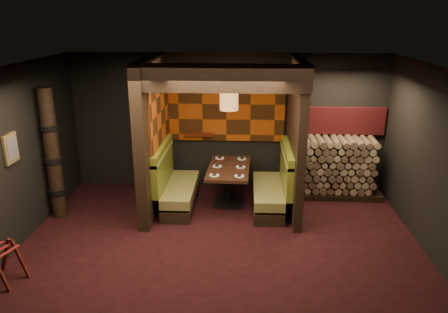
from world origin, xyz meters
TOP-DOWN VIEW (x-y plane):
  - floor at (0.00, 0.00)m, footprint 6.50×5.50m
  - ceiling at (0.00, 0.00)m, footprint 6.50×5.50m
  - wall_back at (0.00, 2.76)m, footprint 6.50×0.02m
  - wall_front at (0.00, -2.76)m, footprint 6.50×0.02m
  - wall_left at (-3.26, 0.00)m, footprint 0.02×5.50m
  - wall_right at (3.26, 0.00)m, footprint 0.02×5.50m
  - partition_left at (-1.35, 1.65)m, footprint 0.20×2.20m
  - partition_right at (1.30, 1.70)m, footprint 0.15×2.10m
  - header_beam at (-0.02, 0.70)m, footprint 2.85×0.18m
  - tapa_back_panel at (-0.02, 2.71)m, footprint 2.40×0.06m
  - tapa_side_panel at (-1.23, 1.82)m, footprint 0.04×1.85m
  - lacquer_shelf at (-0.60, 2.65)m, footprint 0.60×0.12m
  - booth_bench_left at (-0.96, 1.65)m, footprint 0.68×1.60m
  - booth_bench_right at (0.93, 1.65)m, footprint 0.68×1.60m
  - dining_table at (0.07, 1.83)m, footprint 0.84×1.47m
  - place_settings at (0.07, 1.83)m, footprint 0.67×1.19m
  - pendant_lamp at (0.07, 1.78)m, footprint 0.34×0.34m
  - framed_picture at (-3.22, 0.10)m, footprint 0.05×0.36m
  - luggage_rack at (-2.97, -0.97)m, footprint 0.66×0.55m
  - totem_column at (-3.05, 1.10)m, footprint 0.31×0.31m
  - firewood_stack at (2.29, 2.35)m, footprint 1.73×0.70m
  - mosaic_header at (2.29, 2.68)m, footprint 1.83×0.10m
  - bay_front_post at (1.39, 1.96)m, footprint 0.08×0.08m

SIDE VIEW (x-z plane):
  - floor at x=0.00m, z-range -0.02..0.00m
  - luggage_rack at x=-2.97m, z-range 0.00..0.61m
  - booth_bench_left at x=-0.96m, z-range -0.17..0.97m
  - booth_bench_right at x=0.93m, z-range -0.17..0.97m
  - dining_table at x=0.07m, z-range 0.15..0.91m
  - firewood_stack at x=2.29m, z-range 0.00..1.22m
  - place_settings at x=0.07m, z-range 0.76..0.79m
  - lacquer_shelf at x=-0.60m, z-range 1.15..1.21m
  - totem_column at x=-3.05m, z-range -0.01..2.39m
  - wall_back at x=0.00m, z-range 0.00..2.85m
  - wall_front at x=0.00m, z-range 0.00..2.85m
  - wall_left at x=-3.26m, z-range 0.00..2.85m
  - wall_right at x=3.26m, z-range 0.00..2.85m
  - partition_left at x=-1.35m, z-range 0.00..2.85m
  - partition_right at x=1.30m, z-range 0.00..2.85m
  - bay_front_post at x=1.39m, z-range 0.00..2.85m
  - mosaic_header at x=2.29m, z-range 1.22..1.78m
  - framed_picture at x=-3.22m, z-range 1.39..1.85m
  - tapa_back_panel at x=-0.02m, z-range 1.04..2.60m
  - tapa_side_panel at x=-1.23m, z-range 1.12..2.58m
  - pendant_lamp at x=0.07m, z-range 1.65..2.60m
  - header_beam at x=-0.02m, z-range 2.41..2.85m
  - ceiling at x=0.00m, z-range 2.85..2.87m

